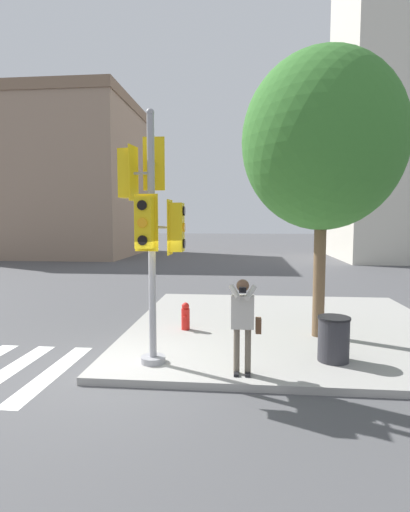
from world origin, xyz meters
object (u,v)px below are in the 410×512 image
at_px(street_tree, 323,142).
at_px(fire_hydrant, 186,316).
at_px(trash_bin, 334,339).
at_px(traffic_signal_pole, 151,215).
at_px(person_photographer, 243,318).

relative_size(street_tree, fire_hydrant, 9.54).
relative_size(fire_hydrant, trash_bin, 0.79).
bearing_deg(trash_bin, street_tree, 89.54).
distance_m(traffic_signal_pole, fire_hydrant, 3.45).
bearing_deg(person_photographer, trash_bin, 25.56).
bearing_deg(fire_hydrant, trash_bin, -31.35).
xyz_separation_m(person_photographer, fire_hydrant, (-1.44, 2.78, -0.68)).
distance_m(street_tree, trash_bin, 4.41).
relative_size(person_photographer, street_tree, 0.26).
bearing_deg(person_photographer, street_tree, 55.28).
height_order(traffic_signal_pole, street_tree, street_tree).
height_order(traffic_signal_pole, person_photographer, traffic_signal_pole).
relative_size(traffic_signal_pole, street_tree, 0.73).
bearing_deg(street_tree, fire_hydrant, 175.80).
distance_m(traffic_signal_pole, trash_bin, 4.24).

